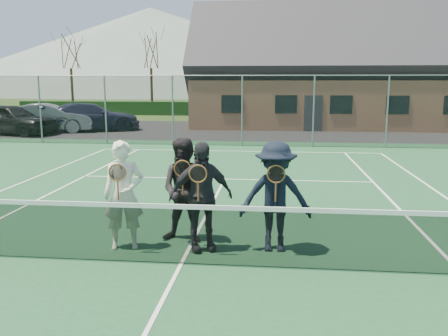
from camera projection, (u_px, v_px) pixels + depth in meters
The scene contains 21 objects.
ground at pixel (250, 131), 26.76m from camera, with size 220.00×220.00×0.00m, color #2F4B1B.
court_surface at pixel (181, 265), 7.19m from camera, with size 30.00×30.00×0.02m, color #1C4C2B.
tarmac_carpark at pixel (180, 130), 27.17m from camera, with size 40.00×12.00×0.01m, color black.
hedge_row at pixel (258, 109), 38.39m from camera, with size 40.00×1.20×1.10m, color black.
hill_west at pixel (152, 51), 101.08m from camera, with size 110.00×110.00×18.00m, color slate.
hill_centre at pixel (368, 40), 96.05m from camera, with size 120.00×120.00×22.00m, color #576961.
car_a at pixel (12, 119), 24.69m from camera, with size 1.92×4.77×1.63m, color black.
car_b at pixel (48, 118), 25.77m from camera, with size 1.66×4.75×1.57m, color gray.
car_c at pixel (91, 117), 26.53m from camera, with size 2.19×5.39×1.56m, color #1C1B37.
court_markings at pixel (181, 264), 7.19m from camera, with size 11.03×23.83×0.01m.
tennis_net at pixel (180, 232), 7.10m from camera, with size 11.68×0.08×1.10m.
perimeter_fence at pixel (242, 111), 20.12m from camera, with size 30.07×0.07×3.02m.
clubhouse at pixel (318, 61), 29.53m from camera, with size 15.60×8.20×7.70m.
tree_a at pixel (70, 45), 40.08m from camera, with size 3.20×3.20×7.77m.
tree_b at pixel (150, 44), 39.36m from camera, with size 3.20×3.20×7.77m.
tree_c at pixel (284, 43), 38.22m from camera, with size 3.20×3.20×7.77m.
tree_d at pixel (412, 42), 37.18m from camera, with size 3.20×3.20×7.77m.
player_a at pixel (124, 195), 7.77m from camera, with size 0.75×0.59×1.80m.
player_b at pixel (186, 191), 8.10m from camera, with size 0.93×0.76×1.80m.
player_c at pixel (201, 197), 7.68m from camera, with size 1.14×0.81×1.80m.
player_d at pixel (275, 197), 7.66m from camera, with size 1.19×0.71×1.80m.
Camera 1 is at (1.37, -6.70, 2.76)m, focal length 38.00 mm.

